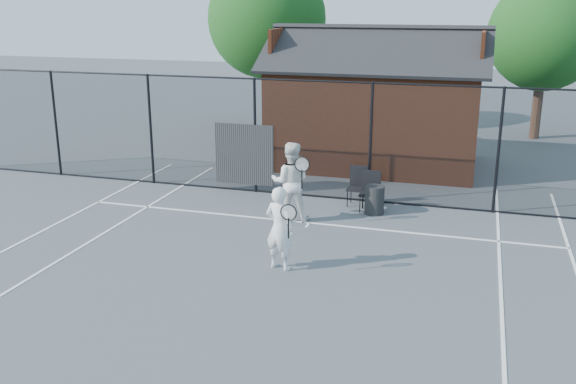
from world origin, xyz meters
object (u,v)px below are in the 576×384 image
(clubhouse, at_px, (376,112))
(player_front, at_px, (280,228))
(chair_left, at_px, (370,192))
(player_back, at_px, (291,182))
(chair_right, at_px, (357,187))
(waste_bin, at_px, (374,200))

(clubhouse, bearing_deg, player_front, -92.50)
(clubhouse, height_order, chair_left, clubhouse)
(player_back, bearing_deg, player_front, -77.65)
(player_front, bearing_deg, clubhouse, 87.50)
(player_back, xyz_separation_m, chair_right, (1.26, 1.50, -0.44))
(player_back, distance_m, chair_left, 2.04)
(clubhouse, xyz_separation_m, waste_bin, (0.79, -4.90, -1.27))
(chair_left, height_order, chair_right, chair_right)
(waste_bin, bearing_deg, chair_right, 135.95)
(chair_left, relative_size, waste_bin, 1.39)
(player_front, height_order, player_back, player_back)
(player_front, relative_size, player_back, 0.88)
(waste_bin, bearing_deg, player_back, -150.55)
(chair_left, xyz_separation_m, chair_right, (-0.37, 0.36, 0.00))
(chair_left, distance_m, waste_bin, 0.24)
(player_front, distance_m, chair_left, 4.05)
(chair_right, bearing_deg, waste_bin, -41.55)
(clubhouse, distance_m, player_front, 8.70)
(player_front, bearing_deg, chair_right, 81.28)
(player_back, relative_size, chair_left, 1.94)
(chair_left, bearing_deg, player_back, -143.91)
(player_front, relative_size, chair_left, 1.71)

